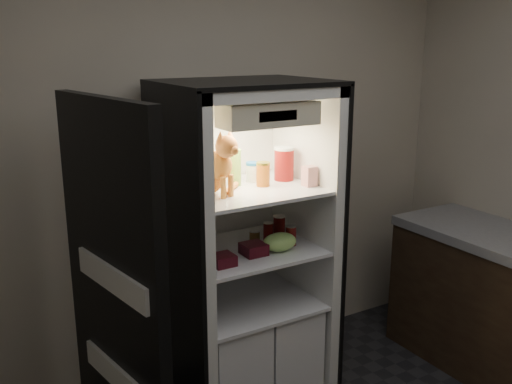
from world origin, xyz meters
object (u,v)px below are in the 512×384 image
mayo_tub (253,172)px  berry_box_left (223,260)px  refrigerator (243,269)px  soda_can_b (279,227)px  parmesan_shaker (234,167)px  condiment_jar (255,237)px  soda_can_c (291,236)px  pepper_jar (284,164)px  soda_can_a (268,231)px  tabby_cat (213,170)px  cream_carton (309,176)px  salsa_jar (263,174)px  berry_box_right (254,249)px  grape_bag (280,242)px

mayo_tub → berry_box_left: size_ratio=0.98×
refrigerator → berry_box_left: refrigerator is taller
soda_can_b → berry_box_left: size_ratio=1.13×
mayo_tub → refrigerator: bearing=-151.6°
parmesan_shaker → condiment_jar: (0.10, -0.06, -0.41)m
soda_can_c → berry_box_left: (-0.48, -0.07, -0.03)m
pepper_jar → soda_can_a: size_ratio=1.77×
refrigerator → soda_can_c: size_ratio=16.45×
tabby_cat → mayo_tub: 0.36m
cream_carton → condiment_jar: (-0.25, 0.17, -0.36)m
salsa_jar → berry_box_right: salsa_jar is taller
salsa_jar → tabby_cat: bearing=-177.2°
pepper_jar → cream_carton: 0.20m
condiment_jar → grape_bag: grape_bag is taller
parmesan_shaker → salsa_jar: size_ratio=1.50×
parmesan_shaker → grape_bag: size_ratio=1.01×
grape_bag → berry_box_left: bearing=-175.5°
mayo_tub → soda_can_c: (0.13, -0.20, -0.35)m
cream_carton → salsa_jar: bearing=148.9°
tabby_cat → pepper_jar: tabby_cat is taller
soda_can_a → berry_box_left: 0.46m
grape_bag → refrigerator: bearing=124.7°
pepper_jar → soda_can_c: (-0.04, -0.14, -0.39)m
soda_can_b → tabby_cat: bearing=-170.1°
mayo_tub → soda_can_b: mayo_tub is taller
tabby_cat → mayo_tub: size_ratio=3.13×
condiment_jar → grape_bag: bearing=-68.6°
tabby_cat → mayo_tub: (0.32, 0.14, -0.08)m
parmesan_shaker → soda_can_a: 0.45m
soda_can_a → berry_box_right: size_ratio=0.87×
berry_box_left → cream_carton: bearing=2.0°
pepper_jar → soda_can_b: size_ratio=1.50×
salsa_jar → cream_carton: 0.26m
pepper_jar → berry_box_left: (-0.52, -0.21, -0.42)m
parmesan_shaker → refrigerator: bearing=-48.3°
condiment_jar → berry_box_left: 0.36m
salsa_jar → pepper_jar: bearing=18.5°
tabby_cat → soda_can_c: (0.45, -0.07, -0.42)m
parmesan_shaker → berry_box_left: (-0.21, -0.25, -0.42)m
soda_can_b → condiment_jar: bearing=-171.8°
soda_can_a → parmesan_shaker: bearing=166.3°
mayo_tub → grape_bag: size_ratio=0.56×
parmesan_shaker → berry_box_left: size_ratio=1.77×
condiment_jar → mayo_tub: bearing=65.5°
soda_can_a → berry_box_right: soda_can_a is taller
soda_can_c → condiment_jar: bearing=143.8°
mayo_tub → soda_can_a: mayo_tub is taller
berry_box_left → pepper_jar: bearing=22.4°
parmesan_shaker → condiment_jar: parmesan_shaker is taller
refrigerator → salsa_jar: 0.58m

